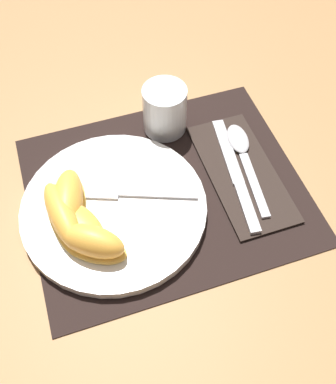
# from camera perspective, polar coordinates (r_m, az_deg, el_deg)

# --- Properties ---
(ground_plane) EXTENTS (3.00, 3.00, 0.00)m
(ground_plane) POSITION_cam_1_polar(r_m,az_deg,el_deg) (0.70, -0.29, 0.24)
(ground_plane) COLOR #A37547
(placemat) EXTENTS (0.42, 0.35, 0.00)m
(placemat) POSITION_cam_1_polar(r_m,az_deg,el_deg) (0.70, -0.29, 0.33)
(placemat) COLOR black
(placemat) RESTS_ON ground_plane
(plate) EXTENTS (0.28, 0.28, 0.02)m
(plate) POSITION_cam_1_polar(r_m,az_deg,el_deg) (0.68, -6.87, -2.06)
(plate) COLOR white
(plate) RESTS_ON placemat
(juice_glass) EXTENTS (0.07, 0.07, 0.08)m
(juice_glass) POSITION_cam_1_polar(r_m,az_deg,el_deg) (0.76, -0.42, 10.16)
(juice_glass) COLOR silver
(juice_glass) RESTS_ON placemat
(napkin) EXTENTS (0.10, 0.23, 0.00)m
(napkin) POSITION_cam_1_polar(r_m,az_deg,el_deg) (0.73, 9.29, 2.52)
(napkin) COLOR #2D231E
(napkin) RESTS_ON placemat
(knife) EXTENTS (0.05, 0.22, 0.01)m
(knife) POSITION_cam_1_polar(r_m,az_deg,el_deg) (0.72, 8.63, 2.11)
(knife) COLOR #BCBCC1
(knife) RESTS_ON napkin
(spoon) EXTENTS (0.05, 0.19, 0.01)m
(spoon) POSITION_cam_1_polar(r_m,az_deg,el_deg) (0.75, 9.38, 5.23)
(spoon) COLOR #BCBCC1
(spoon) RESTS_ON napkin
(fork) EXTENTS (0.19, 0.09, 0.00)m
(fork) POSITION_cam_1_polar(r_m,az_deg,el_deg) (0.68, -5.60, -0.04)
(fork) COLOR #BCBCC1
(fork) RESTS_ON plate
(citrus_wedge_0) EXTENTS (0.07, 0.12, 0.05)m
(citrus_wedge_0) POSITION_cam_1_polar(r_m,az_deg,el_deg) (0.66, -12.51, -1.47)
(citrus_wedge_0) COLOR #F7C656
(citrus_wedge_0) RESTS_ON plate
(citrus_wedge_1) EXTENTS (0.06, 0.13, 0.05)m
(citrus_wedge_1) POSITION_cam_1_polar(r_m,az_deg,el_deg) (0.65, -13.14, -3.09)
(citrus_wedge_1) COLOR #F7C656
(citrus_wedge_1) RESTS_ON plate
(citrus_wedge_2) EXTENTS (0.10, 0.12, 0.03)m
(citrus_wedge_2) POSITION_cam_1_polar(r_m,az_deg,el_deg) (0.64, -11.26, -4.17)
(citrus_wedge_2) COLOR #F7C656
(citrus_wedge_2) RESTS_ON plate
(citrus_wedge_3) EXTENTS (0.10, 0.09, 0.05)m
(citrus_wedge_3) POSITION_cam_1_polar(r_m,az_deg,el_deg) (0.62, -9.48, -6.36)
(citrus_wedge_3) COLOR #F7C656
(citrus_wedge_3) RESTS_ON plate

